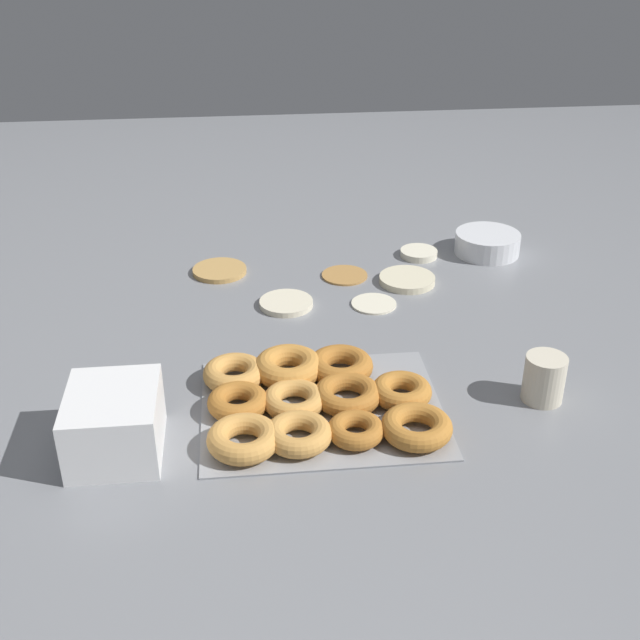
{
  "coord_description": "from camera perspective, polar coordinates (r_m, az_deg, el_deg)",
  "views": [
    {
      "loc": [
        -0.15,
        -1.34,
        0.73
      ],
      "look_at": [
        -0.02,
        -0.09,
        0.04
      ],
      "focal_mm": 45.0,
      "sensor_mm": 36.0,
      "label": 1
    }
  ],
  "objects": [
    {
      "name": "pancake_0",
      "position": [
        1.68,
        1.76,
        3.26
      ],
      "size": [
        0.1,
        0.1,
        0.01
      ],
      "primitive_type": "cylinder",
      "color": "#B27F42",
      "rests_on": "ground_plane"
    },
    {
      "name": "ground_plane",
      "position": [
        1.53,
        0.39,
        0.38
      ],
      "size": [
        3.0,
        3.0,
        0.0
      ],
      "primitive_type": "plane",
      "color": "gray"
    },
    {
      "name": "pancake_1",
      "position": [
        1.79,
        7.04,
        4.74
      ],
      "size": [
        0.08,
        0.08,
        0.01
      ],
      "primitive_type": "cylinder",
      "color": "silver",
      "rests_on": "ground_plane"
    },
    {
      "name": "donut_tray",
      "position": [
        1.25,
        -0.45,
        -5.67
      ],
      "size": [
        0.38,
        0.3,
        0.04
      ],
      "color": "#93969B",
      "rests_on": "ground_plane"
    },
    {
      "name": "pancake_3",
      "position": [
        1.57,
        3.85,
        1.22
      ],
      "size": [
        0.09,
        0.09,
        0.01
      ],
      "primitive_type": "cylinder",
      "color": "silver",
      "rests_on": "ground_plane"
    },
    {
      "name": "batter_bowl",
      "position": [
        1.82,
        11.81,
        5.37
      ],
      "size": [
        0.14,
        0.14,
        0.05
      ],
      "color": "white",
      "rests_on": "ground_plane"
    },
    {
      "name": "pancake_2",
      "position": [
        1.56,
        -2.42,
        1.2
      ],
      "size": [
        0.1,
        0.1,
        0.01
      ],
      "primitive_type": "cylinder",
      "color": "beige",
      "rests_on": "ground_plane"
    },
    {
      "name": "pancake_4",
      "position": [
        1.66,
        6.21,
        2.87
      ],
      "size": [
        0.11,
        0.11,
        0.01
      ],
      "primitive_type": "cylinder",
      "color": "beige",
      "rests_on": "ground_plane"
    },
    {
      "name": "pancake_5",
      "position": [
        1.71,
        -7.15,
        3.52
      ],
      "size": [
        0.11,
        0.11,
        0.01
      ],
      "primitive_type": "cylinder",
      "color": "tan",
      "rests_on": "ground_plane"
    },
    {
      "name": "paper_cup",
      "position": [
        1.32,
        15.65,
        -4.02
      ],
      "size": [
        0.07,
        0.07,
        0.08
      ],
      "color": "beige",
      "rests_on": "ground_plane"
    },
    {
      "name": "container_stack",
      "position": [
        1.19,
        -14.41,
        -7.1
      ],
      "size": [
        0.13,
        0.15,
        0.1
      ],
      "color": "white",
      "rests_on": "ground_plane"
    }
  ]
}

